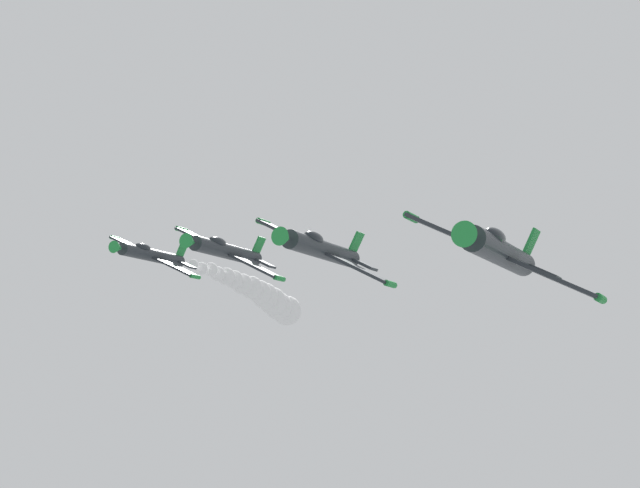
# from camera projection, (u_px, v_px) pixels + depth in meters

# --- Properties ---
(airplane_left_inner) EXTENTS (8.74, 10.35, 4.53)m
(airplane_left_inner) POSITION_uv_depth(u_px,v_px,m) (500.00, 252.00, 43.46)
(airplane_left_inner) COLOR #23282D
(airplane_right_inner) EXTENTS (8.69, 10.35, 4.64)m
(airplane_right_inner) POSITION_uv_depth(u_px,v_px,m) (322.00, 249.00, 58.97)
(airplane_right_inner) COLOR #23282D
(airplane_left_outer) EXTENTS (8.73, 10.35, 4.56)m
(airplane_left_outer) POSITION_uv_depth(u_px,v_px,m) (226.00, 251.00, 73.21)
(airplane_left_outer) COLOR #23282D
(airplane_right_outer) EXTENTS (8.83, 10.35, 4.34)m
(airplane_right_outer) POSITION_uv_depth(u_px,v_px,m) (151.00, 255.00, 87.65)
(airplane_right_outer) COLOR #23282D
(smoke_trail_right_outer) EXTENTS (3.39, 21.96, 5.07)m
(smoke_trail_right_outer) POSITION_uv_depth(u_px,v_px,m) (266.00, 298.00, 107.05)
(smoke_trail_right_outer) COLOR white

